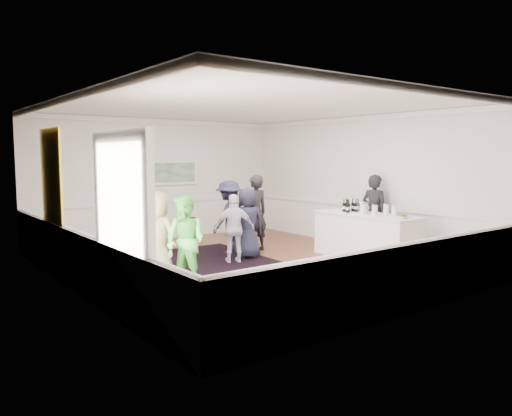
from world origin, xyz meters
TOP-DOWN VIEW (x-y plane):
  - floor at (0.00, 0.00)m, footprint 8.00×8.00m
  - ceiling at (0.00, 0.00)m, footprint 7.00×8.00m
  - wall_left at (-3.50, 0.00)m, footprint 0.02×8.00m
  - wall_right at (3.50, 0.00)m, footprint 0.02×8.00m
  - wall_back at (0.00, 4.00)m, footprint 7.00×0.02m
  - wall_front at (0.00, -4.00)m, footprint 7.00×0.02m
  - wainscoting at (0.00, 0.00)m, footprint 7.00×8.00m
  - mirror at (-3.45, 1.30)m, footprint 0.05×1.25m
  - doorway at (-3.45, -1.90)m, footprint 0.10×1.78m
  - landscape_painting at (0.40, 3.95)m, footprint 1.44×0.06m
  - area_rug at (-0.71, 0.52)m, footprint 3.13×3.98m
  - serving_table at (2.42, -1.07)m, footprint 0.91×2.41m
  - bartender at (3.20, -0.63)m, footprint 0.54×0.72m
  - guest_tan at (-2.17, -0.28)m, footprint 0.82×0.94m
  - guest_green at (-1.87, -0.77)m, footprint 0.82×0.92m
  - guest_lilac at (-0.11, 0.32)m, footprint 0.91×0.68m
  - guest_dark_a at (0.39, 1.23)m, footprint 1.24×0.98m
  - guest_dark_b at (1.04, 1.13)m, footprint 0.68×0.47m
  - guest_navy at (0.37, 0.52)m, footprint 0.86×0.67m
  - wine_bottles at (2.44, -0.57)m, footprint 0.49×0.28m
  - juice_pitchers at (2.41, -1.40)m, footprint 0.46×0.72m
  - ice_bucket at (2.47, -0.90)m, footprint 0.26×0.26m
  - nut_bowl at (2.38, -1.99)m, footprint 0.26×0.26m

SIDE VIEW (x-z plane):
  - floor at x=0.00m, z-range 0.00..0.00m
  - area_rug at x=-0.71m, z-range 0.00..0.02m
  - serving_table at x=2.42m, z-range 0.00..0.98m
  - wainscoting at x=0.00m, z-range 0.00..1.00m
  - guest_lilac at x=-0.11m, z-range 0.00..1.44m
  - guest_navy at x=0.37m, z-range 0.00..1.54m
  - guest_green at x=-1.87m, z-range 0.00..1.57m
  - guest_tan at x=-2.17m, z-range 0.00..1.63m
  - guest_dark_a at x=0.39m, z-range 0.00..1.67m
  - guest_dark_b at x=1.04m, z-range 0.00..1.79m
  - bartender at x=3.20m, z-range 0.00..1.80m
  - nut_bowl at x=2.38m, z-range 0.98..1.05m
  - ice_bucket at x=2.47m, z-range 0.97..1.21m
  - juice_pitchers at x=2.41m, z-range 0.98..1.22m
  - wine_bottles at x=2.44m, z-range 0.98..1.29m
  - doorway at x=-3.45m, z-range 0.14..2.70m
  - wall_left at x=-3.50m, z-range 0.00..3.20m
  - wall_right at x=3.50m, z-range 0.00..3.20m
  - wall_back at x=0.00m, z-range 0.00..3.20m
  - wall_front at x=0.00m, z-range 0.00..3.20m
  - landscape_painting at x=0.40m, z-range 1.45..2.11m
  - mirror at x=-3.45m, z-range 0.88..2.73m
  - ceiling at x=0.00m, z-range 3.19..3.21m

